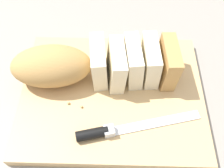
{
  "coord_description": "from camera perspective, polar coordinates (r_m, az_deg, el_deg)",
  "views": [
    {
      "loc": [
        0.02,
        -0.29,
        0.49
      ],
      "look_at": [
        0.0,
        0.0,
        0.05
      ],
      "focal_mm": 40.32,
      "sensor_mm": 36.0,
      "label": 1
    }
  ],
  "objects": [
    {
      "name": "ground_plane",
      "position": [
        0.57,
        0.0,
        -3.03
      ],
      "size": [
        3.0,
        3.0,
        0.0
      ],
      "primitive_type": "plane",
      "color": "gray"
    },
    {
      "name": "crumb_stray_left",
      "position": [
        0.59,
        -6.75,
        3.17
      ],
      "size": [
        0.0,
        0.0,
        0.0
      ],
      "primitive_type": "sphere",
      "color": "tan",
      "rests_on": "cutting_board"
    },
    {
      "name": "crumb_near_loaf",
      "position": [
        0.57,
        2.76,
        0.98
      ],
      "size": [
        0.01,
        0.01,
        0.01
      ],
      "primitive_type": "sphere",
      "color": "tan",
      "rests_on": "cutting_board"
    },
    {
      "name": "bread_loaf",
      "position": [
        0.54,
        -5.12,
        4.46
      ],
      "size": [
        0.36,
        0.13,
        0.09
      ],
      "rotation": [
        0.0,
        0.0,
        0.11
      ],
      "color": "tan",
      "rests_on": "cutting_board"
    },
    {
      "name": "crumb_near_knife",
      "position": [
        0.54,
        -9.84,
        -4.31
      ],
      "size": [
        0.01,
        0.01,
        0.01
      ],
      "primitive_type": "sphere",
      "color": "tan",
      "rests_on": "cutting_board"
    },
    {
      "name": "cutting_board",
      "position": [
        0.56,
        0.0,
        -2.39
      ],
      "size": [
        0.41,
        0.33,
        0.02
      ],
      "primitive_type": "cube",
      "rotation": [
        0.0,
        0.0,
        0.03
      ],
      "color": "tan",
      "rests_on": "ground_plane"
    },
    {
      "name": "crumb_stray_right",
      "position": [
        0.53,
        -6.93,
        -5.15
      ],
      "size": [
        0.01,
        0.01,
        0.01
      ],
      "primitive_type": "sphere",
      "color": "tan",
      "rests_on": "cutting_board"
    },
    {
      "name": "bread_knife",
      "position": [
        0.5,
        -0.43,
        -10.54
      ],
      "size": [
        0.25,
        0.09,
        0.02
      ],
      "rotation": [
        0.0,
        0.0,
        0.27
      ],
      "color": "silver",
      "rests_on": "cutting_board"
    }
  ]
}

